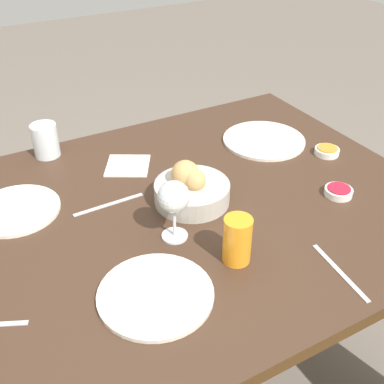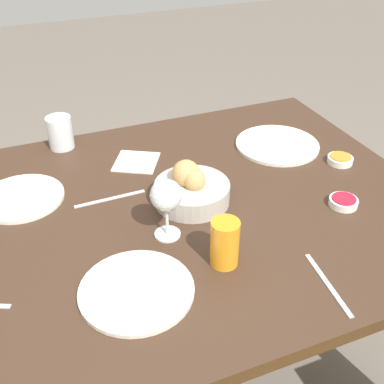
# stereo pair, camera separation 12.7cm
# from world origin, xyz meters

# --- Properties ---
(ground_plane) EXTENTS (10.00, 10.00, 0.00)m
(ground_plane) POSITION_xyz_m (0.00, 0.00, 0.00)
(ground_plane) COLOR #6B6056
(dining_table) EXTENTS (1.38, 1.02, 0.76)m
(dining_table) POSITION_xyz_m (0.00, 0.00, 0.67)
(dining_table) COLOR #3D281C
(dining_table) RESTS_ON ground_plane
(bread_basket) EXTENTS (0.20, 0.20, 0.11)m
(bread_basket) POSITION_xyz_m (-0.06, -0.01, 0.80)
(bread_basket) COLOR #B2ADA3
(bread_basket) RESTS_ON dining_table
(plate_near_left) EXTENTS (0.27, 0.27, 0.01)m
(plate_near_left) POSITION_xyz_m (-0.43, -0.19, 0.76)
(plate_near_left) COLOR silver
(plate_near_left) RESTS_ON dining_table
(plate_near_right) EXTENTS (0.23, 0.23, 0.01)m
(plate_near_right) POSITION_xyz_m (0.37, -0.19, 0.76)
(plate_near_right) COLOR silver
(plate_near_right) RESTS_ON dining_table
(plate_far_center) EXTENTS (0.25, 0.25, 0.01)m
(plate_far_center) POSITION_xyz_m (0.18, 0.25, 0.76)
(plate_far_center) COLOR silver
(plate_far_center) RESTS_ON dining_table
(juice_glass) EXTENTS (0.06, 0.06, 0.11)m
(juice_glass) POSITION_xyz_m (-0.03, 0.24, 0.81)
(juice_glass) COLOR orange
(juice_glass) RESTS_ON dining_table
(water_tumbler) EXTENTS (0.08, 0.08, 0.10)m
(water_tumbler) POSITION_xyz_m (0.21, -0.45, 0.81)
(water_tumbler) COLOR silver
(water_tumbler) RESTS_ON dining_table
(wine_glass) EXTENTS (0.08, 0.08, 0.16)m
(wine_glass) POSITION_xyz_m (0.05, 0.10, 0.87)
(wine_glass) COLOR silver
(wine_glass) RESTS_ON dining_table
(jam_bowl_berry) EXTENTS (0.08, 0.08, 0.02)m
(jam_bowl_berry) POSITION_xyz_m (-0.42, 0.16, 0.77)
(jam_bowl_berry) COLOR white
(jam_bowl_berry) RESTS_ON dining_table
(jam_bowl_honey) EXTENTS (0.08, 0.08, 0.02)m
(jam_bowl_honey) POSITION_xyz_m (-0.55, -0.03, 0.77)
(jam_bowl_honey) COLOR white
(jam_bowl_honey) RESTS_ON dining_table
(fork_silver) EXTENTS (0.20, 0.02, 0.00)m
(fork_silver) POSITION_xyz_m (0.14, -0.10, 0.76)
(fork_silver) COLOR #B7B7BC
(fork_silver) RESTS_ON dining_table
(knife_silver) EXTENTS (0.03, 0.19, 0.00)m
(knife_silver) POSITION_xyz_m (-0.21, 0.39, 0.76)
(knife_silver) COLOR #B7B7BC
(knife_silver) RESTS_ON dining_table
(napkin) EXTENTS (0.17, 0.17, 0.00)m
(napkin) POSITION_xyz_m (0.02, -0.26, 0.76)
(napkin) COLOR silver
(napkin) RESTS_ON dining_table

